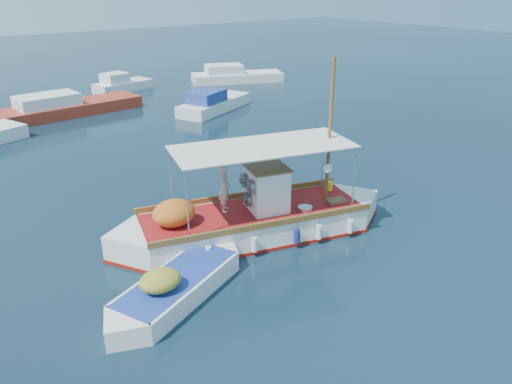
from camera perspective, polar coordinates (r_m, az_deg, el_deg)
ground at (r=19.31m, az=1.02°, el=-4.20°), size 160.00×160.00×0.00m
fishing_caique at (r=18.56m, az=-0.53°, el=-3.37°), size 10.48×4.93×6.62m
dinghy at (r=15.51m, az=-9.05°, el=-10.76°), size 5.49×3.24×1.46m
bg_boat_n at (r=37.89m, az=-20.95°, el=8.95°), size 10.11×3.64×1.80m
bg_boat_ne at (r=36.69m, az=-4.95°, el=9.97°), size 6.89×4.71×1.80m
bg_boat_e at (r=47.33m, az=-2.46°, el=13.05°), size 8.63×5.48×1.80m
bg_boat_far_n at (r=44.68m, az=-15.12°, el=11.68°), size 5.15×2.95×1.80m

